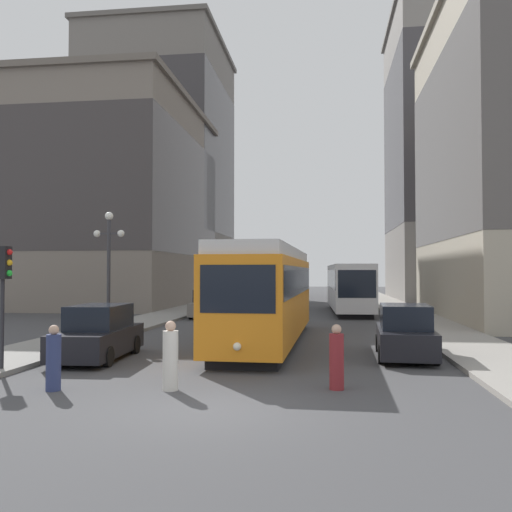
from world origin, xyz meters
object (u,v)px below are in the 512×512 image
object	(u,v)px
parked_car_left_near	(99,334)
lamp_post_left_near	(109,254)
pedestrian_crossing_near	(337,359)
parked_car_left_mid	(209,304)
pedestrian_on_sidewalk	(170,358)
pedestrian_crossing_far	(54,360)
parked_car_right_far	(405,333)
traffic_light_near_left	(3,274)
streetcar	(268,292)
transit_bus	(349,286)

from	to	relation	value
parked_car_left_near	lamp_post_left_near	xyz separation A→B (m)	(-1.90, 5.35, 2.88)
parked_car_left_near	pedestrian_crossing_near	size ratio (longest dim) A/B	2.86
parked_car_left_mid	pedestrian_on_sidewalk	xyz separation A→B (m)	(3.78, -21.41, -0.04)
pedestrian_crossing_far	parked_car_left_near	bearing A→B (deg)	115.44
parked_car_left_mid	parked_car_right_far	xyz separation A→B (m)	(10.26, -15.45, -0.00)
pedestrian_on_sidewalk	traffic_light_near_left	size ratio (longest dim) A/B	0.49
streetcar	pedestrian_on_sidewalk	size ratio (longest dim) A/B	8.13
parked_car_left_mid	pedestrian_crossing_far	size ratio (longest dim) A/B	2.81
pedestrian_crossing_far	traffic_light_near_left	world-z (taller)	traffic_light_near_left
transit_bus	parked_car_left_mid	xyz separation A→B (m)	(-9.18, -5.59, -1.10)
streetcar	parked_car_left_mid	xyz separation A→B (m)	(-5.22, 12.21, -1.26)
transit_bus	traffic_light_near_left	distance (m)	27.69
streetcar	traffic_light_near_left	xyz separation A→B (m)	(-6.90, -7.66, 0.76)
parked_car_right_far	traffic_light_near_left	bearing A→B (deg)	23.61
transit_bus	pedestrian_crossing_near	xyz separation A→B (m)	(-1.31, -26.35, -1.19)
parked_car_left_near	pedestrian_crossing_far	world-z (taller)	parked_car_left_near
parked_car_left_near	pedestrian_crossing_near	xyz separation A→B (m)	(7.86, -3.72, -0.09)
transit_bus	parked_car_left_near	world-z (taller)	transit_bus
parked_car_left_mid	pedestrian_crossing_near	distance (m)	22.20
traffic_light_near_left	parked_car_left_near	bearing A→B (deg)	59.30
parked_car_left_near	traffic_light_near_left	xyz separation A→B (m)	(-1.68, -2.83, 2.02)
streetcar	pedestrian_crossing_far	bearing A→B (deg)	-112.97
streetcar	pedestrian_crossing_near	xyz separation A→B (m)	(2.65, -8.55, -1.35)
parked_car_left_mid	pedestrian_crossing_far	bearing A→B (deg)	-89.20
pedestrian_crossing_far	parked_car_left_mid	bearing A→B (deg)	106.97
transit_bus	parked_car_left_near	bearing A→B (deg)	-114.28
pedestrian_crossing_far	lamp_post_left_near	world-z (taller)	lamp_post_left_near
parked_car_left_near	parked_car_right_far	size ratio (longest dim) A/B	1.04
parked_car_left_mid	pedestrian_crossing_near	xyz separation A→B (m)	(7.86, -20.76, -0.09)
streetcar	pedestrian_crossing_near	distance (m)	9.05
transit_bus	pedestrian_on_sidewalk	size ratio (longest dim) A/B	7.56
pedestrian_crossing_near	pedestrian_on_sidewalk	distance (m)	4.14
parked_car_right_far	lamp_post_left_near	world-z (taller)	lamp_post_left_near
streetcar	pedestrian_crossing_near	bearing A→B (deg)	-71.62
pedestrian_crossing_near	pedestrian_crossing_far	size ratio (longest dim) A/B	1.00
pedestrian_crossing_near	parked_car_left_mid	bearing A→B (deg)	-25.86
pedestrian_crossing_far	pedestrian_on_sidewalk	bearing A→B (deg)	22.57
streetcar	pedestrian_on_sidewalk	world-z (taller)	streetcar
parked_car_left_mid	parked_car_left_near	bearing A→B (deg)	-91.61
pedestrian_on_sidewalk	parked_car_right_far	bearing A→B (deg)	-72.94
transit_bus	parked_car_right_far	xyz separation A→B (m)	(1.08, -21.04, -1.10)
pedestrian_on_sidewalk	lamp_post_left_near	distance (m)	11.63
pedestrian_crossing_far	traffic_light_near_left	xyz separation A→B (m)	(-2.60, 1.94, 2.11)
pedestrian_crossing_near	traffic_light_near_left	size ratio (longest dim) A/B	0.46
transit_bus	pedestrian_crossing_far	distance (m)	28.64
pedestrian_crossing_near	pedestrian_on_sidewalk	bearing A→B (deg)	52.33
traffic_light_near_left	streetcar	bearing A→B (deg)	47.99
pedestrian_crossing_far	transit_bus	bearing A→B (deg)	87.78
parked_car_left_mid	traffic_light_near_left	world-z (taller)	traffic_light_near_left
parked_car_left_near	traffic_light_near_left	bearing A→B (deg)	-123.71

